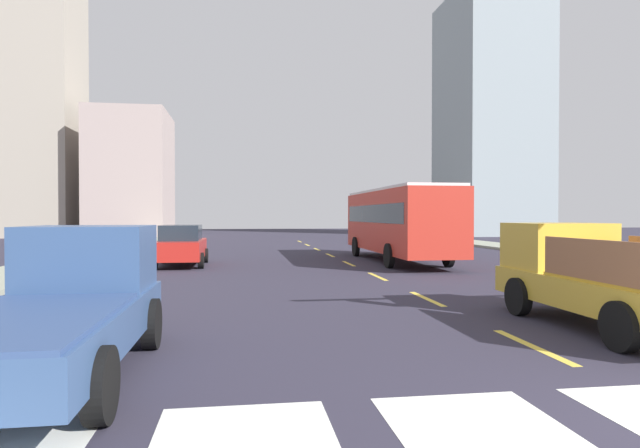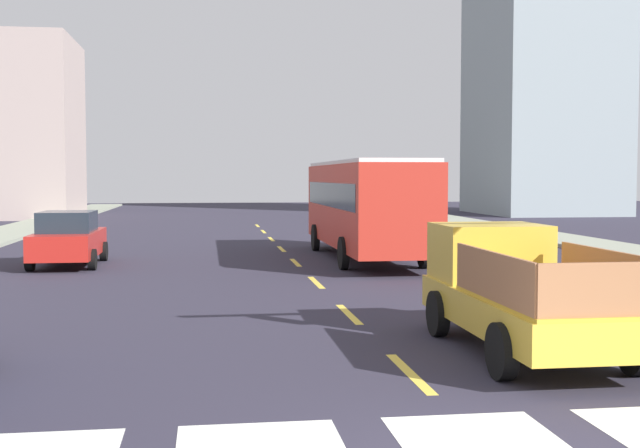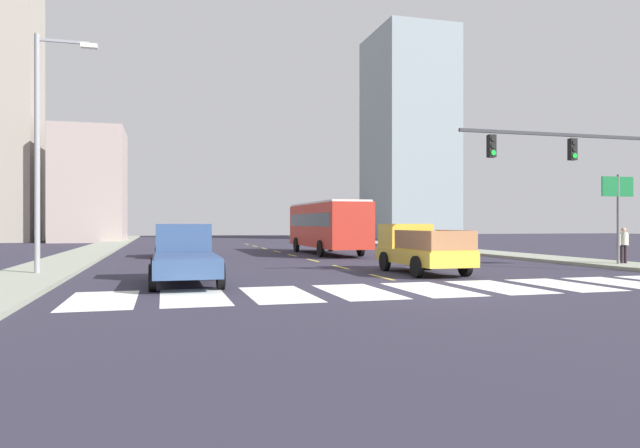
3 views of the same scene
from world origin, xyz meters
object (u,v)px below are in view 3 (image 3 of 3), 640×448
Objects in this scene: city_bus at (327,224)px; direction_sign_green at (618,200)px; traffic_signal_gantry at (597,167)px; streetlight_left at (42,143)px; pickup_stakebed at (418,249)px; pedestrian_waiting at (624,242)px; pickup_dark at (185,255)px; sedan_far at (173,242)px.

direction_sign_green is at bearing -54.69° from city_bus.
traffic_signal_gantry is 1.00× the size of streetlight_left.
pickup_stakebed is 10.54m from pedestrian_waiting.
streetlight_left is (-20.78, 4.42, 0.77)m from traffic_signal_gantry.
city_bus is at bearing 40.15° from streetlight_left.
pickup_dark is at bearing -37.50° from streetlight_left.
sedan_far is 2.68× the size of pedestrian_waiting.
streetlight_left reaches higher than pickup_stakebed.
city_bus is 2.45× the size of sedan_far.
city_bus is (0.33, 14.35, 1.02)m from pickup_stakebed.
direction_sign_green reaches higher than sedan_far.
streetlight_left reaches higher than pedestrian_waiting.
pickup_dark is 19.44m from direction_sign_green.
city_bus is at bearing -58.97° from pedestrian_waiting.
direction_sign_green is (10.00, 0.30, 2.10)m from pickup_stakebed.
direction_sign_green is at bearing -4.19° from streetlight_left.
streetlight_left is (-24.22, 1.78, 1.94)m from direction_sign_green.
traffic_signal_gantry is 21.26m from streetlight_left.
pickup_dark is 1.18× the size of sedan_far.
traffic_signal_gantry is at bearing -12.01° from streetlight_left.
traffic_signal_gantry is 5.47× the size of pedestrian_waiting.
direction_sign_green is at bearing -0.41° from pickup_stakebed.
direction_sign_green is (3.45, 2.64, -1.16)m from traffic_signal_gantry.
sedan_far is at bearing 93.67° from pickup_dark.
city_bus is 17.09m from direction_sign_green.
pickup_stakebed is at bearing -178.27° from direction_sign_green.
streetlight_left is at bearing 145.81° from pickup_dark.
streetlight_left is (-14.55, -12.28, 3.02)m from city_bus.
pickup_dark is 15.37m from sedan_far.
pedestrian_waiting is at bearing 35.71° from traffic_signal_gantry.
traffic_signal_gantry reaches higher than pickup_dark.
streetlight_left reaches higher than sedan_far.
pickup_dark is 0.58× the size of streetlight_left.
city_bus is 2.57× the size of direction_sign_green.
pickup_dark is 7.51m from streetlight_left.
traffic_signal_gantry is 5.78m from pedestrian_waiting.
pedestrian_waiting reaches higher than sedan_far.
streetlight_left reaches higher than pickup_dark.
streetlight_left is 5.49× the size of pedestrian_waiting.
city_bus is 1.20× the size of traffic_signal_gantry.
sedan_far is (-9.31, 13.60, -0.08)m from pickup_stakebed.
pedestrian_waiting is (10.53, 0.52, 0.18)m from pickup_stakebed.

